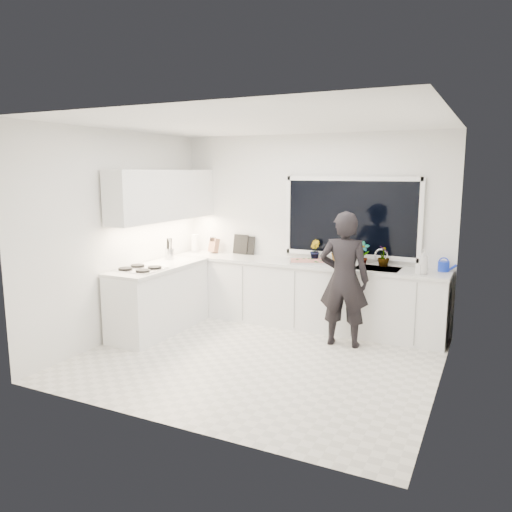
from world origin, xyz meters
The scene contains 25 objects.
floor centered at (0.00, 0.00, -0.01)m, with size 4.00×3.50×0.02m, color beige.
wall_back centered at (0.00, 1.76, 1.35)m, with size 4.00×0.02×2.70m, color white.
wall_left centered at (-2.01, 0.00, 1.35)m, with size 0.02×3.50×2.70m, color white.
wall_right centered at (2.01, 0.00, 1.35)m, with size 0.02×3.50×2.70m, color white.
ceiling centered at (0.00, 0.00, 2.71)m, with size 4.00×3.50×0.02m, color white.
window centered at (0.60, 1.73, 1.55)m, with size 1.80×0.02×1.00m, color black.
base_cabinets_back centered at (0.00, 1.45, 0.44)m, with size 3.92×0.58×0.88m, color white.
base_cabinets_left centered at (-1.67, 0.35, 0.44)m, with size 0.58×1.60×0.88m, color white.
countertop_back centered at (0.00, 1.44, 0.90)m, with size 3.94×0.62×0.04m, color silver.
countertop_left centered at (-1.67, 0.35, 0.90)m, with size 0.62×1.60×0.04m, color silver.
upper_cabinets centered at (-1.79, 0.70, 1.85)m, with size 0.34×2.10×0.70m, color white.
sink centered at (1.05, 1.45, 0.87)m, with size 0.58×0.42×0.14m, color silver.
faucet centered at (1.05, 1.65, 1.03)m, with size 0.03×0.03×0.22m, color silver.
stovetop centered at (-1.69, 0.00, 0.94)m, with size 0.56×0.48×0.03m, color black.
person centered at (0.76, 0.90, 0.85)m, with size 0.62×0.41×1.70m, color black.
pizza_tray centered at (0.08, 1.42, 0.94)m, with size 0.51×0.37×0.03m, color silver.
pizza centered at (0.08, 1.42, 0.95)m, with size 0.46×0.33×0.01m, color red.
watering_can centered at (1.85, 1.61, 0.98)m, with size 0.14×0.14×0.13m, color #1533CD.
paper_towel_roll centered at (-1.85, 1.55, 1.05)m, with size 0.11×0.11×0.26m, color silver.
knife_block centered at (-1.52, 1.59, 1.03)m, with size 0.13×0.10×0.22m, color #916243.
utensil_crock centered at (-1.80, 0.80, 1.00)m, with size 0.13×0.13×0.16m, color #BABBBF.
picture_frame_large centered at (-0.98, 1.69, 1.06)m, with size 0.22×0.02×0.28m, color black.
picture_frame_small centered at (-1.11, 1.69, 1.07)m, with size 0.25×0.02×0.30m, color black.
herb_plants centered at (0.57, 1.61, 1.07)m, with size 1.18×0.37×0.32m.
soap_bottles centered at (1.63, 1.30, 1.06)m, with size 0.18×0.17×0.32m.
Camera 1 is at (2.43, -5.03, 2.18)m, focal length 35.00 mm.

